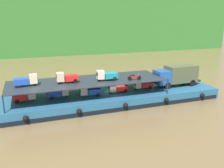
{
  "coord_description": "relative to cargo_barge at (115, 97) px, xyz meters",
  "views": [
    {
      "loc": [
        -11.43,
        -30.11,
        11.43
      ],
      "look_at": [
        -0.42,
        0.0,
        2.7
      ],
      "focal_mm": 38.47,
      "sensor_mm": 36.0,
      "label": 1
    }
  ],
  "objects": [
    {
      "name": "cargo_rack",
      "position": [
        -3.8,
        0.03,
        2.69
      ],
      "size": [
        20.69,
        6.62,
        2.0
      ],
      "color": "#232833",
      "rests_on": "cargo_barge"
    },
    {
      "name": "mini_truck_lower_stern",
      "position": [
        -11.87,
        0.17,
        1.44
      ],
      "size": [
        2.76,
        1.23,
        1.38
      ],
      "color": "red",
      "rests_on": "cargo_barge"
    },
    {
      "name": "cargo_barge",
      "position": [
        0.0,
        0.0,
        0.0
      ],
      "size": [
        29.89,
        7.94,
        1.5
      ],
      "color": "#23567A",
      "rests_on": "ground"
    },
    {
      "name": "motorcycle_upper_port",
      "position": [
        2.03,
        -1.96,
        3.18
      ],
      "size": [
        1.9,
        0.55,
        0.87
      ],
      "color": "black",
      "rests_on": "cargo_rack"
    },
    {
      "name": "mini_truck_upper_fore",
      "position": [
        -1.47,
        -0.71,
        3.44
      ],
      "size": [
        2.78,
        1.27,
        1.38
      ],
      "color": "teal",
      "rests_on": "cargo_rack"
    },
    {
      "name": "mini_truck_lower_fore",
      "position": [
        0.26,
        -0.35,
        1.44
      ],
      "size": [
        2.79,
        1.28,
        1.38
      ],
      "color": "red",
      "rests_on": "cargo_barge"
    },
    {
      "name": "ground_plane",
      "position": [
        -0.0,
        0.03,
        -0.75
      ],
      "size": [
        400.0,
        400.0,
        0.0
      ],
      "primitive_type": "plane",
      "color": "brown"
    },
    {
      "name": "covered_lorry",
      "position": [
        9.96,
        -0.16,
        2.45
      ],
      "size": [
        7.9,
        2.46,
        3.1
      ],
      "color": "#1E4C99",
      "rests_on": "cargo_barge"
    },
    {
      "name": "mini_truck_lower_bow",
      "position": [
        4.33,
        0.05,
        1.44
      ],
      "size": [
        2.76,
        1.23,
        1.38
      ],
      "color": "red",
      "rests_on": "cargo_barge"
    },
    {
      "name": "mini_truck_lower_mid",
      "position": [
        -3.77,
        -0.53,
        1.44
      ],
      "size": [
        2.77,
        1.24,
        1.38
      ],
      "color": "#1E47B7",
      "rests_on": "cargo_barge"
    },
    {
      "name": "mini_truck_upper_mid",
      "position": [
        -6.63,
        -0.2,
        3.44
      ],
      "size": [
        2.77,
        1.24,
        1.38
      ],
      "color": "red",
      "rests_on": "cargo_rack"
    },
    {
      "name": "mini_truck_upper_stern",
      "position": [
        -11.55,
        0.04,
        3.44
      ],
      "size": [
        2.76,
        1.24,
        1.38
      ],
      "color": "#1E47B7",
      "rests_on": "cargo_rack"
    },
    {
      "name": "mini_truck_lower_aft",
      "position": [
        -7.76,
        0.3,
        1.44
      ],
      "size": [
        2.76,
        1.24,
        1.38
      ],
      "color": "#1E47B7",
      "rests_on": "cargo_barge"
    }
  ]
}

